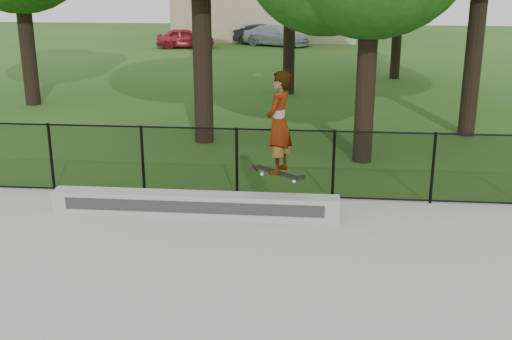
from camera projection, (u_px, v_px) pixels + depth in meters
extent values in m
cube|color=#A4A5A0|center=(195.00, 205.00, 12.40)|extent=(5.57, 0.40, 0.47)
imported|color=maroon|center=(185.00, 38.00, 38.92)|extent=(3.66, 1.98, 1.19)
imported|color=black|center=(264.00, 34.00, 40.81)|extent=(3.63, 2.08, 1.24)
imported|color=#AAB7C1|center=(276.00, 36.00, 40.10)|extent=(4.31, 3.06, 1.25)
cube|color=black|center=(278.00, 173.00, 11.98)|extent=(0.82, 0.23, 0.26)
imported|color=#C2C7FF|center=(279.00, 123.00, 11.69)|extent=(0.64, 0.79, 1.89)
cylinder|color=black|center=(51.00, 157.00, 13.69)|extent=(0.06, 0.06, 1.50)
cylinder|color=black|center=(143.00, 160.00, 13.51)|extent=(0.06, 0.06, 1.50)
cylinder|color=black|center=(237.00, 163.00, 13.33)|extent=(0.06, 0.06, 1.50)
cylinder|color=black|center=(333.00, 165.00, 13.14)|extent=(0.06, 0.06, 1.50)
cylinder|color=black|center=(433.00, 168.00, 12.96)|extent=(0.06, 0.06, 1.50)
cylinder|color=black|center=(236.00, 129.00, 13.11)|extent=(16.00, 0.04, 0.04)
cylinder|color=black|center=(237.00, 194.00, 13.54)|extent=(16.00, 0.04, 0.04)
cube|color=black|center=(237.00, 163.00, 13.33)|extent=(16.00, 0.01, 1.50)
cylinder|color=black|center=(398.00, 26.00, 27.71)|extent=(0.44, 0.44, 4.50)
cylinder|color=black|center=(202.00, 45.00, 17.26)|extent=(0.44, 0.44, 5.39)
cylinder|color=black|center=(289.00, 25.00, 24.22)|extent=(0.44, 0.44, 5.20)
cylinder|color=black|center=(27.00, 43.00, 22.33)|extent=(0.44, 0.44, 4.32)
cylinder|color=black|center=(366.00, 79.00, 15.63)|extent=(0.44, 0.44, 4.16)
cylinder|color=black|center=(476.00, 34.00, 17.93)|extent=(0.44, 0.44, 5.79)
cube|color=#C6B28B|center=(266.00, 9.00, 43.61)|extent=(12.00, 6.00, 4.00)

